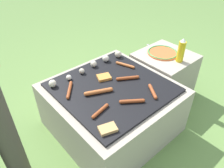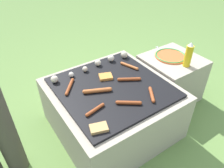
{
  "view_description": "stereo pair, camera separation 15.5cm",
  "coord_description": "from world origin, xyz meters",
  "px_view_note": "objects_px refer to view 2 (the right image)",
  "views": [
    {
      "loc": [
        -0.82,
        -0.94,
        1.36
      ],
      "look_at": [
        0.0,
        0.0,
        0.43
      ],
      "focal_mm": 35.0,
      "sensor_mm": 36.0,
      "label": 1
    },
    {
      "loc": [
        -0.7,
        -1.03,
        1.36
      ],
      "look_at": [
        0.0,
        0.0,
        0.43
      ],
      "focal_mm": 35.0,
      "sensor_mm": 36.0,
      "label": 2
    }
  ],
  "objects_px": {
    "sausage_front_center": "(95,110)",
    "fork_utensil": "(159,51)",
    "condiment_bottle": "(189,55)",
    "plate_colorful": "(171,56)"
  },
  "relations": [
    {
      "from": "condiment_bottle",
      "to": "fork_utensil",
      "type": "height_order",
      "value": "condiment_bottle"
    },
    {
      "from": "sausage_front_center",
      "to": "plate_colorful",
      "type": "distance_m",
      "value": 0.92
    },
    {
      "from": "sausage_front_center",
      "to": "fork_utensil",
      "type": "xyz_separation_m",
      "value": [
        0.89,
        0.35,
        -0.01
      ]
    },
    {
      "from": "sausage_front_center",
      "to": "fork_utensil",
      "type": "relative_size",
      "value": 0.92
    },
    {
      "from": "plate_colorful",
      "to": "condiment_bottle",
      "type": "distance_m",
      "value": 0.2
    },
    {
      "from": "plate_colorful",
      "to": "fork_utensil",
      "type": "xyz_separation_m",
      "value": [
        -0.01,
        0.13,
        -0.01
      ]
    },
    {
      "from": "sausage_front_center",
      "to": "condiment_bottle",
      "type": "distance_m",
      "value": 0.9
    },
    {
      "from": "sausage_front_center",
      "to": "plate_colorful",
      "type": "relative_size",
      "value": 0.56
    },
    {
      "from": "sausage_front_center",
      "to": "plate_colorful",
      "type": "height_order",
      "value": "sausage_front_center"
    },
    {
      "from": "plate_colorful",
      "to": "condiment_bottle",
      "type": "xyz_separation_m",
      "value": [
        -0.0,
        -0.18,
        0.09
      ]
    }
  ]
}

